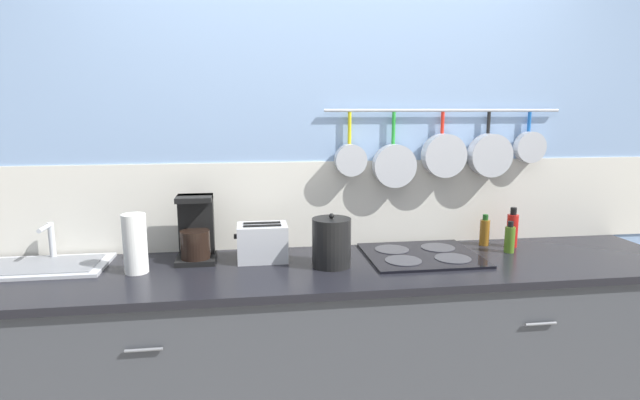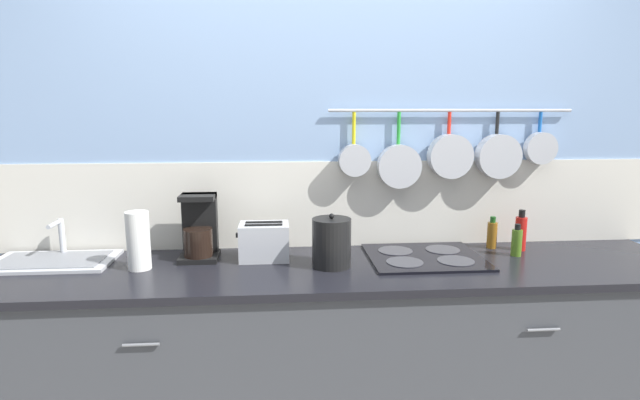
# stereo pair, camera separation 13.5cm
# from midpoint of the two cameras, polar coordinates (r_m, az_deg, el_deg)

# --- Properties ---
(wall_back) EXTENTS (7.20, 0.16, 2.60)m
(wall_back) POSITION_cam_midpoint_polar(r_m,az_deg,el_deg) (2.58, -0.60, 2.90)
(wall_back) COLOR #84A3CC
(wall_back) RESTS_ON ground_plane
(cabinet_base) EXTENTS (3.25, 0.65, 0.87)m
(cabinet_base) POSITION_cam_midpoint_polar(r_m,az_deg,el_deg) (2.49, 0.50, -17.84)
(cabinet_base) COLOR #3F4247
(cabinet_base) RESTS_ON ground_plane
(countertop) EXTENTS (3.29, 0.67, 0.03)m
(countertop) POSITION_cam_midpoint_polar(r_m,az_deg,el_deg) (2.31, 0.52, -7.93)
(countertop) COLOR black
(countertop) RESTS_ON cabinet_base
(sink_basin) EXTENTS (0.55, 0.33, 0.18)m
(sink_basin) POSITION_cam_midpoint_polar(r_m,az_deg,el_deg) (2.62, -30.36, -6.43)
(sink_basin) COLOR #B7BABF
(sink_basin) RESTS_ON countertop
(paper_towel_roll) EXTENTS (0.10, 0.10, 0.26)m
(paper_towel_roll) POSITION_cam_midpoint_polar(r_m,az_deg,el_deg) (2.34, -21.95, -4.66)
(paper_towel_roll) COLOR white
(paper_towel_roll) RESTS_ON countertop
(coffee_maker) EXTENTS (0.18, 0.19, 0.31)m
(coffee_maker) POSITION_cam_midpoint_polar(r_m,az_deg,el_deg) (2.44, -15.55, -3.78)
(coffee_maker) COLOR black
(coffee_maker) RESTS_ON countertop
(toaster) EXTENTS (0.25, 0.17, 0.18)m
(toaster) POSITION_cam_midpoint_polar(r_m,az_deg,el_deg) (2.38, -8.21, -4.83)
(toaster) COLOR #B7BABF
(toaster) RESTS_ON countertop
(kettle) EXTENTS (0.18, 0.18, 0.25)m
(kettle) POSITION_cam_midpoint_polar(r_m,az_deg,el_deg) (2.27, -0.40, -4.86)
(kettle) COLOR black
(kettle) RESTS_ON countertop
(cooktop) EXTENTS (0.54, 0.47, 0.01)m
(cooktop) POSITION_cam_midpoint_polar(r_m,az_deg,el_deg) (2.48, 9.99, -6.22)
(cooktop) COLOR black
(cooktop) RESTS_ON countertop
(bottle_dish_soap) EXTENTS (0.05, 0.05, 0.16)m
(bottle_dish_soap) POSITION_cam_midpoint_polar(r_m,az_deg,el_deg) (2.74, 16.97, -3.49)
(bottle_dish_soap) COLOR #8C5919
(bottle_dish_soap) RESTS_ON countertop
(bottle_vinegar) EXTENTS (0.05, 0.05, 0.16)m
(bottle_vinegar) POSITION_cam_midpoint_polar(r_m,az_deg,el_deg) (2.64, 19.50, -4.20)
(bottle_vinegar) COLOR #4C721E
(bottle_vinegar) RESTS_ON countertop
(bottle_hot_sauce) EXTENTS (0.06, 0.06, 0.21)m
(bottle_hot_sauce) POSITION_cam_midpoint_polar(r_m,az_deg,el_deg) (2.75, 19.82, -3.20)
(bottle_hot_sauce) COLOR red
(bottle_hot_sauce) RESTS_ON countertop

